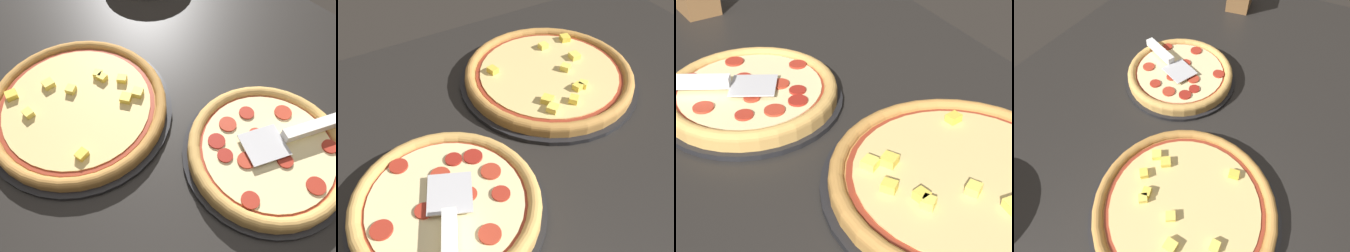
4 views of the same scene
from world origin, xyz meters
TOP-DOWN VIEW (x-y plane):
  - ground_plane at (0.00, 0.00)cm, footprint 154.96×103.70cm
  - pizza_pan_front at (-7.50, -2.46)cm, footprint 33.39×33.39cm
  - pizza_front at (-7.49, -2.45)cm, footprint 31.39×31.39cm
  - pizza_pan_back at (27.26, 18.50)cm, footprint 40.85×40.85cm
  - pizza_back at (27.27, 18.48)cm, footprint 38.40×38.40cm
  - serving_spatula at (-9.75, -9.44)cm, footprint 12.53×20.50cm

SIDE VIEW (x-z plane):
  - ground_plane at x=0.00cm, z-range -3.60..0.00cm
  - pizza_pan_front at x=-7.50cm, z-range 0.00..1.00cm
  - pizza_pan_back at x=27.26cm, z-range 0.00..1.00cm
  - pizza_back at x=27.27cm, z-range 0.68..3.90cm
  - pizza_front at x=-7.49cm, z-range 1.00..4.20cm
  - serving_spatula at x=-9.75cm, z-range 4.02..6.02cm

